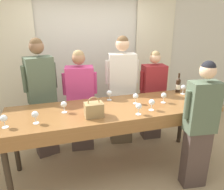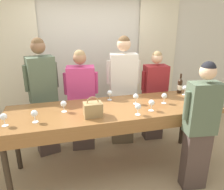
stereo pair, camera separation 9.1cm
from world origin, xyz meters
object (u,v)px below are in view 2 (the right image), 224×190
(tasting_bar, at_px, (114,114))
(guest_cream_sweater, at_px, (123,91))
(wine_glass_center_mid, at_px, (185,88))
(wine_glass_center_left, at_px, (152,103))
(wine_glass_back_left, at_px, (64,104))
(wine_glass_front_mid, at_px, (110,93))
(guest_olive_jacket, at_px, (44,98))
(wine_bottle, at_px, (180,86))
(wine_glass_front_left, at_px, (138,107))
(guest_pink_top, at_px, (82,101))
(host_pouring, at_px, (200,127))
(wine_glass_back_mid, at_px, (136,97))
(wine_glass_center_right, at_px, (34,114))
(wine_glass_back_right, at_px, (4,117))
(wine_glass_front_right, at_px, (164,96))
(handbag, at_px, (93,109))
(guest_striped_shirt, at_px, (154,96))

(tasting_bar, bearing_deg, guest_cream_sweater, 63.59)
(tasting_bar, xyz_separation_m, wine_glass_center_mid, (1.22, 0.24, 0.19))
(wine_glass_center_left, relative_size, wine_glass_back_left, 1.00)
(wine_glass_center_left, xyz_separation_m, wine_glass_center_mid, (0.78, 0.45, 0.00))
(wine_glass_front_mid, xyz_separation_m, guest_olive_jacket, (-0.96, 0.40, -0.12))
(wine_bottle, relative_size, wine_glass_front_left, 2.12)
(tasting_bar, distance_m, guest_pink_top, 0.80)
(guest_cream_sweater, distance_m, host_pouring, 1.44)
(wine_glass_front_left, height_order, wine_glass_back_mid, same)
(wine_glass_center_right, height_order, wine_glass_back_right, same)
(wine_glass_front_mid, height_order, wine_glass_center_mid, same)
(wine_glass_center_right, bearing_deg, wine_glass_front_left, -5.33)
(tasting_bar, bearing_deg, wine_glass_front_right, -0.85)
(wine_glass_center_right, bearing_deg, wine_glass_back_mid, 10.08)
(wine_glass_center_left, height_order, host_pouring, host_pouring)
(wine_bottle, distance_m, wine_glass_center_left, 0.93)
(handbag, relative_size, wine_glass_back_mid, 1.72)
(wine_glass_front_left, xyz_separation_m, wine_glass_front_mid, (-0.21, 0.60, 0.00))
(wine_glass_center_mid, distance_m, guest_pink_top, 1.66)
(guest_olive_jacket, xyz_separation_m, guest_striped_shirt, (1.88, 0.00, -0.15))
(wine_glass_back_left, height_order, wine_glass_back_mid, same)
(wine_bottle, bearing_deg, host_pouring, -106.40)
(handbag, relative_size, guest_pink_top, 0.15)
(wine_glass_center_left, distance_m, wine_glass_back_mid, 0.30)
(wine_glass_center_right, bearing_deg, guest_striped_shirt, 24.50)
(guest_pink_top, bearing_deg, wine_glass_front_left, -60.11)
(guest_pink_top, bearing_deg, guest_cream_sweater, 0.00)
(wine_bottle, height_order, guest_striped_shirt, guest_striped_shirt)
(handbag, relative_size, wine_glass_center_mid, 1.72)
(handbag, height_order, wine_glass_center_left, handbag)
(wine_bottle, height_order, wine_glass_front_left, wine_bottle)
(tasting_bar, distance_m, host_pouring, 1.10)
(guest_cream_sweater, xyz_separation_m, host_pouring, (0.56, -1.32, -0.10))
(wine_glass_front_mid, relative_size, host_pouring, 0.09)
(guest_cream_sweater, relative_size, guest_striped_shirt, 1.16)
(guest_cream_sweater, bearing_deg, wine_glass_front_right, -62.85)
(wine_glass_front_mid, distance_m, host_pouring, 1.30)
(wine_glass_front_mid, bearing_deg, host_pouring, -45.49)
(wine_glass_back_left, relative_size, guest_pink_top, 0.09)
(wine_glass_front_right, xyz_separation_m, guest_olive_jacket, (-1.67, 0.73, -0.13))
(wine_bottle, xyz_separation_m, host_pouring, (-0.28, -0.95, -0.23))
(wine_glass_back_left, height_order, host_pouring, host_pouring)
(wine_bottle, height_order, host_pouring, host_pouring)
(wine_glass_back_right, distance_m, guest_striped_shirt, 2.46)
(wine_glass_center_mid, xyz_separation_m, wine_glass_back_mid, (-0.89, -0.17, 0.00))
(handbag, xyz_separation_m, wine_glass_front_mid, (0.34, 0.50, 0.01))
(handbag, xyz_separation_m, wine_glass_front_left, (0.55, -0.10, 0.01))
(wine_bottle, height_order, handbag, wine_bottle)
(guest_pink_top, height_order, guest_striped_shirt, guest_pink_top)
(wine_glass_back_mid, height_order, host_pouring, host_pouring)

